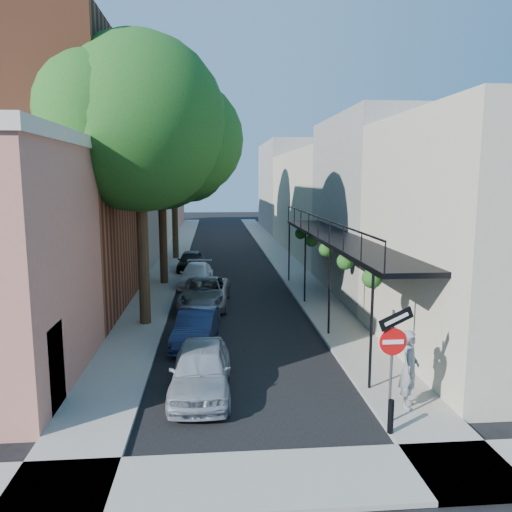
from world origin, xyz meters
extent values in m
plane|color=black|center=(0.00, 0.00, 0.00)|extent=(160.00, 160.00, 0.00)
cube|color=black|center=(0.00, 30.00, 0.01)|extent=(6.00, 64.00, 0.01)
cube|color=gray|center=(-4.00, 30.00, 0.06)|extent=(2.00, 64.00, 0.12)
cube|color=gray|center=(4.00, 30.00, 0.06)|extent=(2.00, 64.00, 0.12)
cube|color=gray|center=(0.00, -1.00, 0.06)|extent=(12.00, 2.00, 0.12)
cube|color=beige|center=(-5.05, 2.50, 1.20)|extent=(0.10, 1.20, 2.20)
cube|color=brown|center=(-10.00, 14.00, 6.00)|extent=(10.00, 12.00, 12.00)
cube|color=gray|center=(-5.02, 14.00, 8.00)|extent=(0.06, 7.00, 4.00)
cube|color=gray|center=(-9.00, 26.00, 4.50)|extent=(8.00, 12.00, 9.00)
cube|color=#BCB69B|center=(-9.00, 40.00, 5.00)|extent=(8.00, 16.00, 10.00)
cube|color=#CD7669|center=(-9.00, 54.00, 4.00)|extent=(8.00, 12.00, 8.00)
cube|color=gray|center=(9.00, 15.00, 4.50)|extent=(8.00, 10.00, 9.00)
cube|color=#BCB69B|center=(9.00, 30.00, 4.00)|extent=(8.00, 20.00, 8.00)
cube|color=gray|center=(9.00, 48.00, 5.00)|extent=(8.00, 16.00, 10.00)
cube|color=black|center=(4.20, 10.00, 3.50)|extent=(2.00, 16.00, 0.15)
cube|color=black|center=(3.25, 10.00, 4.38)|extent=(0.05, 16.00, 0.05)
cylinder|color=black|center=(3.30, 3.00, 1.81)|extent=(0.08, 0.08, 3.40)
cylinder|color=black|center=(3.30, 18.00, 1.81)|extent=(0.08, 0.08, 3.40)
sphere|color=#1D4F16|center=(3.60, 4.00, 3.05)|extent=(0.60, 0.60, 0.60)
sphere|color=#1D4F16|center=(3.60, 10.00, 3.05)|extent=(0.60, 0.60, 0.60)
sphere|color=#1D4F16|center=(3.60, 16.00, 3.05)|extent=(0.60, 0.60, 0.60)
cylinder|color=#595B60|center=(3.15, 1.00, 1.45)|extent=(0.07, 0.07, 2.90)
cylinder|color=red|center=(3.15, 0.96, 2.15)|extent=(0.66, 0.04, 0.66)
cube|color=white|center=(3.15, 0.93, 2.15)|extent=(0.50, 0.02, 0.10)
cylinder|color=white|center=(3.15, 0.98, 2.15)|extent=(0.70, 0.02, 0.70)
cube|color=black|center=(3.20, 0.95, 2.70)|extent=(0.89, 0.15, 0.58)
cube|color=white|center=(3.20, 0.92, 2.70)|extent=(0.60, 0.10, 0.31)
cylinder|color=black|center=(3.00, 0.50, 0.52)|extent=(0.14, 0.14, 0.80)
cylinder|color=#382616|center=(-3.80, 10.00, 3.50)|extent=(0.44, 0.44, 7.00)
sphere|color=#1D4F16|center=(-3.80, 10.00, 8.02)|extent=(6.80, 6.80, 6.80)
sphere|color=#1D4F16|center=(-2.10, 11.02, 7.52)|extent=(4.76, 4.76, 4.76)
cylinder|color=#382616|center=(-3.80, 18.00, 3.15)|extent=(0.44, 0.44, 6.30)
sphere|color=#1D4F16|center=(-3.80, 18.00, 7.20)|extent=(6.00, 6.00, 6.00)
sphere|color=#1D4F16|center=(-2.30, 18.90, 6.70)|extent=(4.20, 4.20, 4.20)
cylinder|color=#382616|center=(-3.80, 27.00, 3.67)|extent=(0.44, 0.44, 7.35)
sphere|color=#1D4F16|center=(-3.80, 27.00, 8.40)|extent=(7.00, 7.00, 7.00)
sphere|color=#1D4F16|center=(-2.05, 28.05, 7.90)|extent=(4.90, 4.90, 4.90)
imported|color=#979EA8|center=(-1.40, 3.30, 0.69)|extent=(1.75, 4.12, 1.39)
imported|color=#121C38|center=(-1.66, 7.52, 0.62)|extent=(1.77, 3.90, 1.24)
imported|color=slate|center=(-1.44, 12.89, 0.66)|extent=(2.56, 4.92, 1.32)
imported|color=white|center=(-2.00, 17.66, 0.61)|extent=(2.02, 4.30, 1.21)
imported|color=black|center=(-2.49, 22.16, 0.66)|extent=(1.77, 3.94, 1.31)
imported|color=slate|center=(3.92, 1.78, 1.13)|extent=(0.75, 0.87, 2.02)
camera|label=1|loc=(-1.01, -9.94, 5.92)|focal=35.00mm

